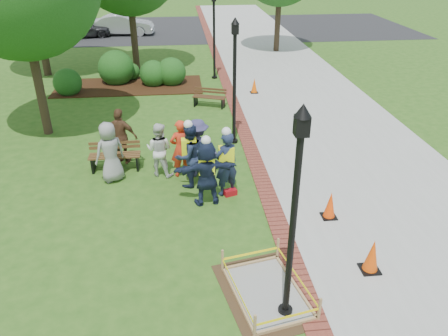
{
  "coord_description": "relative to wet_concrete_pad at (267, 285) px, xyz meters",
  "views": [
    {
      "loc": [
        -0.57,
        -9.01,
        6.44
      ],
      "look_at": [
        0.5,
        1.2,
        1.0
      ],
      "focal_mm": 35.0,
      "sensor_mm": 36.0,
      "label": 1
    }
  ],
  "objects": [
    {
      "name": "ground",
      "position": [
        -1.0,
        2.47,
        -0.23
      ],
      "size": [
        100.0,
        100.0,
        0.0
      ],
      "primitive_type": "plane",
      "color": "#285116",
      "rests_on": "ground"
    },
    {
      "name": "sidewalk",
      "position": [
        4.0,
        12.47,
        -0.22
      ],
      "size": [
        6.0,
        60.0,
        0.02
      ],
      "primitive_type": "cube",
      "color": "#9E9E99",
      "rests_on": "ground"
    },
    {
      "name": "brick_edging",
      "position": [
        0.75,
        12.47,
        -0.22
      ],
      "size": [
        0.5,
        60.0,
        0.03
      ],
      "primitive_type": "cube",
      "color": "maroon",
      "rests_on": "ground"
    },
    {
      "name": "mulch_bed",
      "position": [
        -4.0,
        14.47,
        -0.21
      ],
      "size": [
        7.0,
        3.0,
        0.05
      ],
      "primitive_type": "cube",
      "color": "#381E0F",
      "rests_on": "ground"
    },
    {
      "name": "parking_lot",
      "position": [
        -1.0,
        29.47,
        -0.23
      ],
      "size": [
        36.0,
        12.0,
        0.01
      ],
      "primitive_type": "cube",
      "color": "black",
      "rests_on": "ground"
    },
    {
      "name": "wet_concrete_pad",
      "position": [
        0.0,
        0.0,
        0.0
      ],
      "size": [
        2.14,
        2.6,
        0.55
      ],
      "color": "#47331E",
      "rests_on": "ground"
    },
    {
      "name": "bench_near",
      "position": [
        -3.67,
        5.84,
        0.04
      ],
      "size": [
        1.57,
        0.55,
        0.84
      ],
      "color": "brown",
      "rests_on": "ground"
    },
    {
      "name": "bench_far",
      "position": [
        -0.33,
        11.24,
        0.01
      ],
      "size": [
        1.48,
        0.91,
        0.76
      ],
      "color": "#4C311A",
      "rests_on": "ground"
    },
    {
      "name": "cone_front",
      "position": [
        2.36,
        0.45,
        0.16
      ],
      "size": [
        0.41,
        0.41,
        0.82
      ],
      "color": "black",
      "rests_on": "ground"
    },
    {
      "name": "cone_back",
      "position": [
        2.12,
        2.53,
        0.13
      ],
      "size": [
        0.38,
        0.38,
        0.75
      ],
      "color": "black",
      "rests_on": "ground"
    },
    {
      "name": "cone_far",
      "position": [
        1.88,
        12.84,
        0.1
      ],
      "size": [
        0.36,
        0.36,
        0.7
      ],
      "color": "black",
      "rests_on": "ground"
    },
    {
      "name": "toolbox",
      "position": [
        -0.29,
        3.91,
        -0.15
      ],
      "size": [
        0.4,
        0.3,
        0.18
      ],
      "primitive_type": "cube",
      "rotation": [
        0.0,
        0.0,
        0.32
      ],
      "color": "#9E0C14",
      "rests_on": "ground"
    },
    {
      "name": "lamp_near",
      "position": [
        0.25,
        -0.53,
        2.25
      ],
      "size": [
        0.28,
        0.28,
        4.26
      ],
      "color": "black",
      "rests_on": "ground"
    },
    {
      "name": "lamp_mid",
      "position": [
        0.25,
        7.47,
        2.25
      ],
      "size": [
        0.28,
        0.28,
        4.26
      ],
      "color": "black",
      "rests_on": "ground"
    },
    {
      "name": "lamp_far",
      "position": [
        0.25,
        15.47,
        2.25
      ],
      "size": [
        0.28,
        0.28,
        4.26
      ],
      "color": "black",
      "rests_on": "ground"
    },
    {
      "name": "shrub_a",
      "position": [
        -6.67,
        13.59,
        -0.23
      ],
      "size": [
        1.29,
        1.29,
        1.29
      ],
      "primitive_type": "sphere",
      "color": "#194112",
      "rests_on": "ground"
    },
    {
      "name": "shrub_b",
      "position": [
        -4.63,
        15.13,
        -0.23
      ],
      "size": [
        1.75,
        1.75,
        1.75
      ],
      "primitive_type": "sphere",
      "color": "#194112",
      "rests_on": "ground"
    },
    {
      "name": "shrub_c",
      "position": [
        -2.8,
        14.58,
        -0.23
      ],
      "size": [
        1.32,
        1.32,
        1.32
      ],
      "primitive_type": "sphere",
      "color": "#194112",
      "rests_on": "ground"
    },
    {
      "name": "shrub_d",
      "position": [
        -1.93,
        14.65,
        -0.23
      ],
      "size": [
        1.42,
        1.42,
        1.42
      ],
      "primitive_type": "sphere",
      "color": "#194112",
      "rests_on": "ground"
    },
    {
      "name": "shrub_e",
      "position": [
        -3.98,
        15.72,
        -0.23
      ],
      "size": [
        0.89,
        0.89,
        0.89
      ],
      "primitive_type": "sphere",
      "color": "#194112",
      "rests_on": "ground"
    },
    {
      "name": "casual_person_a",
      "position": [
        -3.68,
        5.15,
        0.68
      ],
      "size": [
        0.69,
        0.63,
        1.83
      ],
      "color": "gray",
      "rests_on": "ground"
    },
    {
      "name": "casual_person_b",
      "position": [
        -1.62,
        5.22,
        0.66
      ],
      "size": [
        0.66,
        0.53,
        1.79
      ],
      "color": "red",
      "rests_on": "ground"
    },
    {
      "name": "casual_person_c",
      "position": [
        -2.26,
        5.33,
        0.6
      ],
      "size": [
        0.62,
        0.52,
        1.67
      ],
      "color": "silver",
      "rests_on": "ground"
    },
    {
      "name": "casual_person_d",
      "position": [
        -3.47,
        6.28,
        0.67
      ],
      "size": [
        0.67,
        0.53,
        1.82
      ],
      "color": "brown",
      "rests_on": "ground"
    },
    {
      "name": "casual_person_e",
      "position": [
        -1.12,
        5.19,
        0.66
      ],
      "size": [
        0.6,
        0.4,
        1.8
      ],
      "color": "#37345C",
      "rests_on": "ground"
    },
    {
      "name": "hivis_worker_a",
      "position": [
        -0.97,
        3.58,
        0.75
      ],
      "size": [
        0.63,
        0.45,
        2.0
      ],
      "color": "#1A2D43",
      "rests_on": "ground"
    },
    {
      "name": "hivis_worker_b",
      "position": [
        -0.4,
        3.98,
        0.77
      ],
      "size": [
        0.71,
        0.6,
        2.04
      ],
      "color": "#1C2949",
      "rests_on": "ground"
    },
    {
      "name": "hivis_worker_c",
      "position": [
        -1.39,
        4.6,
        0.77
      ],
      "size": [
        0.72,
        0.65,
        2.03
      ],
      "color": "#16283B",
      "rests_on": "ground"
    },
    {
      "name": "parked_car_a",
      "position": [
        -8.3,
        26.75,
        -0.23
      ],
      "size": [
        2.68,
        4.61,
        1.41
      ],
      "primitive_type": "imported",
      "rotation": [
        0.0,
        0.0,
        1.76
      ],
      "color": "#2A2A2D",
      "rests_on": "ground"
    },
    {
      "name": "parked_car_b",
      "position": [
        -5.49,
        27.44,
        -0.23
      ],
      "size": [
        2.4,
        5.0,
        1.6
      ],
      "primitive_type": "imported",
      "rotation": [
        0.0,
        0.0,
        1.52
      ],
      "color": "#AEAEB3",
      "rests_on": "ground"
    }
  ]
}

